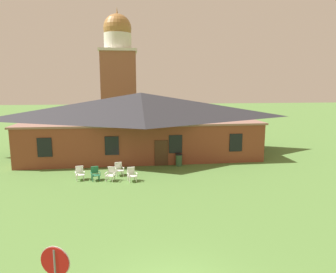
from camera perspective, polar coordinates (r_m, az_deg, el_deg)
The scene contains 8 objects.
brick_building at distance 29.35m, azimuth -5.05°, elevation 2.61°, with size 21.30×10.40×5.82m.
dome_tower at distance 44.68m, azimuth -9.22°, elevation 11.04°, with size 5.18×5.18×17.13m.
lawn_chair_by_porch at distance 22.16m, azimuth -16.20°, elevation -6.52°, with size 0.73×0.77×0.96m.
lawn_chair_near_door at distance 21.80m, azimuth -13.49°, elevation -6.67°, with size 0.74×0.79×0.96m.
lawn_chair_left_end at distance 21.47m, azimuth -10.64°, elevation -6.82°, with size 0.75×0.81×0.96m.
lawn_chair_middle at distance 22.60m, azimuth -9.19°, elevation -5.95°, with size 0.74×0.79×0.96m.
lawn_chair_right_end at distance 21.16m, azimuth -6.83°, elevation -6.97°, with size 0.74×0.79×0.96m.
trash_bin at distance 24.89m, azimuth 2.05°, elevation -4.39°, with size 0.56×0.56×0.98m.
Camera 1 is at (-1.23, -8.17, 6.49)m, focal length 32.57 mm.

